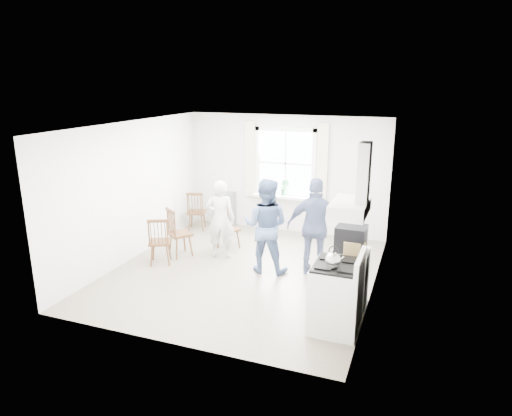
# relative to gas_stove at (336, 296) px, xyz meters

# --- Properties ---
(room_shell) EXTENTS (4.62, 5.12, 2.64)m
(room_shell) POSITION_rel_gas_stove_xyz_m (-1.91, 1.35, 0.82)
(room_shell) COLOR gray
(room_shell) RESTS_ON ground
(window_assembly) EXTENTS (1.88, 0.24, 1.70)m
(window_assembly) POSITION_rel_gas_stove_xyz_m (-1.91, 3.80, 0.98)
(window_assembly) COLOR white
(window_assembly) RESTS_ON room_shell
(range_hood) EXTENTS (0.45, 0.76, 0.94)m
(range_hood) POSITION_rel_gas_stove_xyz_m (0.16, -0.00, 1.42)
(range_hood) COLOR white
(range_hood) RESTS_ON room_shell
(shelf_unit) EXTENTS (0.40, 0.30, 0.80)m
(shelf_unit) POSITION_rel_gas_stove_xyz_m (-3.31, 3.68, -0.08)
(shelf_unit) COLOR slate
(shelf_unit) RESTS_ON ground
(gas_stove) EXTENTS (0.68, 0.76, 1.12)m
(gas_stove) POSITION_rel_gas_stove_xyz_m (0.00, 0.00, 0.00)
(gas_stove) COLOR white
(gas_stove) RESTS_ON ground
(kettle) EXTENTS (0.21, 0.21, 0.30)m
(kettle) POSITION_rel_gas_stove_xyz_m (-0.05, -0.13, 0.56)
(kettle) COLOR silver
(kettle) RESTS_ON gas_stove
(low_cabinet) EXTENTS (0.50, 0.55, 0.90)m
(low_cabinet) POSITION_rel_gas_stove_xyz_m (0.07, 0.70, -0.03)
(low_cabinet) COLOR white
(low_cabinet) RESTS_ON ground
(stereo_stack) EXTENTS (0.44, 0.39, 0.38)m
(stereo_stack) POSITION_rel_gas_stove_xyz_m (0.05, 0.68, 0.61)
(stereo_stack) COLOR black
(stereo_stack) RESTS_ON low_cabinet
(cardboard_box) EXTENTS (0.35, 0.29, 0.20)m
(cardboard_box) POSITION_rel_gas_stove_xyz_m (0.12, 0.57, 0.51)
(cardboard_box) COLOR #A78951
(cardboard_box) RESTS_ON low_cabinet
(windsor_chair_a) EXTENTS (0.48, 0.47, 0.91)m
(windsor_chair_a) POSITION_rel_gas_stove_xyz_m (-3.78, 3.09, 0.07)
(windsor_chair_a) COLOR #472B16
(windsor_chair_a) RESTS_ON ground
(windsor_chair_b) EXTENTS (0.57, 0.56, 0.97)m
(windsor_chair_b) POSITION_rel_gas_stove_xyz_m (-3.43, 1.56, 0.11)
(windsor_chair_b) COLOR #472B16
(windsor_chair_b) RESTS_ON ground
(windsor_chair_c) EXTENTS (0.51, 0.50, 0.91)m
(windsor_chair_c) POSITION_rel_gas_stove_xyz_m (-3.47, 1.07, 0.07)
(windsor_chair_c) COLOR #472B16
(windsor_chair_c) RESTS_ON ground
(person_left) EXTENTS (0.68, 0.68, 1.52)m
(person_left) POSITION_rel_gas_stove_xyz_m (-2.59, 1.85, 0.28)
(person_left) COLOR silver
(person_left) RESTS_ON ground
(person_mid) EXTENTS (0.88, 0.88, 1.69)m
(person_mid) POSITION_rel_gas_stove_xyz_m (-1.56, 1.52, 0.36)
(person_mid) COLOR #4D6490
(person_mid) RESTS_ON ground
(person_right) EXTENTS (1.15, 1.15, 1.73)m
(person_right) POSITION_rel_gas_stove_xyz_m (-0.71, 1.72, 0.38)
(person_right) COLOR navy
(person_right) RESTS_ON ground
(potted_plant) EXTENTS (0.22, 0.22, 0.37)m
(potted_plant) POSITION_rel_gas_stove_xyz_m (-1.89, 3.71, 0.55)
(potted_plant) COLOR #2F6A38
(potted_plant) RESTS_ON window_assembly
(windsor_chair_d) EXTENTS (0.49, 0.49, 0.89)m
(windsor_chair_d) POSITION_rel_gas_stove_xyz_m (-2.68, 2.23, 0.06)
(windsor_chair_d) COLOR #472B16
(windsor_chair_d) RESTS_ON ground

